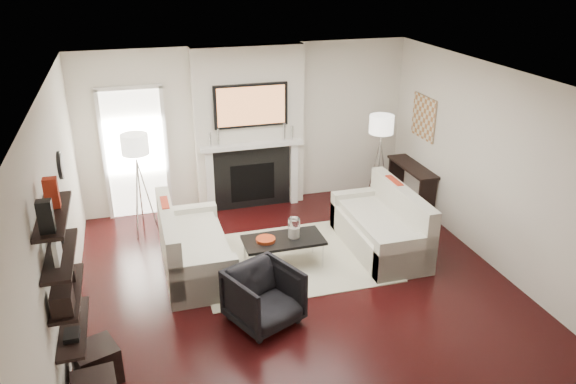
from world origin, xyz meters
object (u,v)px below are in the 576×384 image
object	(u,v)px
loveseat_left_base	(196,257)
lamp_left_shade	(135,144)
coffee_table	(283,240)
armchair	(264,294)
lamp_right_shade	(382,124)
loveseat_right_base	(379,236)
ottoman_near	(97,363)

from	to	relation	value
loveseat_left_base	lamp_left_shade	size ratio (longest dim) A/B	4.50
coffee_table	lamp_left_shade	size ratio (longest dim) A/B	2.75
armchair	lamp_right_shade	size ratio (longest dim) A/B	1.89
loveseat_right_base	ottoman_near	xyz separation A→B (m)	(-3.90, -1.73, -0.01)
ottoman_near	loveseat_right_base	bearing A→B (deg)	23.87
lamp_right_shade	ottoman_near	size ratio (longest dim) A/B	1.00
lamp_left_shade	armchair	bearing A→B (deg)	-65.62
loveseat_right_base	lamp_left_shade	bearing A→B (deg)	155.64
coffee_table	armchair	distance (m)	1.31
loveseat_left_base	loveseat_right_base	size ratio (longest dim) A/B	1.00
armchair	lamp_right_shade	bearing A→B (deg)	21.01
loveseat_left_base	armchair	size ratio (longest dim) A/B	2.38
loveseat_right_base	lamp_left_shade	size ratio (longest dim) A/B	4.50
coffee_table	lamp_right_shade	world-z (taller)	lamp_right_shade
armchair	lamp_right_shade	world-z (taller)	lamp_right_shade
loveseat_right_base	coffee_table	bearing A→B (deg)	-176.98
armchair	ottoman_near	distance (m)	1.93
armchair	lamp_left_shade	world-z (taller)	lamp_left_shade
loveseat_right_base	ottoman_near	world-z (taller)	loveseat_right_base
loveseat_left_base	armchair	bearing A→B (deg)	-66.42
coffee_table	ottoman_near	bearing A→B (deg)	-145.83
lamp_right_shade	coffee_table	bearing A→B (deg)	-144.32
lamp_right_shade	ottoman_near	bearing A→B (deg)	-145.13
armchair	loveseat_right_base	bearing A→B (deg)	7.36
ottoman_near	coffee_table	bearing A→B (deg)	34.17
coffee_table	ottoman_near	world-z (taller)	coffee_table
loveseat_right_base	loveseat_left_base	bearing A→B (deg)	176.96
loveseat_right_base	lamp_right_shade	size ratio (longest dim) A/B	4.50
loveseat_left_base	armchair	distance (m)	1.53
loveseat_right_base	coffee_table	xyz separation A→B (m)	(-1.47, -0.08, 0.19)
loveseat_right_base	armchair	size ratio (longest dim) A/B	2.38
coffee_table	armchair	bearing A→B (deg)	-115.81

